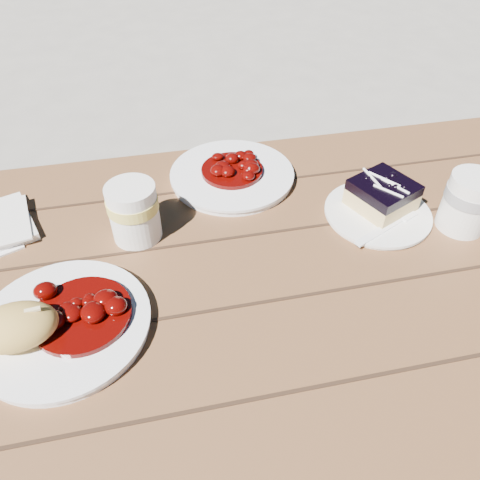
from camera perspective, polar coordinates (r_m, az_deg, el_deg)
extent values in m
plane|color=gray|center=(1.44, 0.11, -24.62)|extent=(60.00, 60.00, 0.00)
cube|color=brown|center=(0.82, 0.17, -4.74)|extent=(2.00, 0.80, 0.05)
cube|color=brown|center=(1.49, -5.06, 5.91)|extent=(1.80, 0.25, 0.04)
cube|color=brown|center=(1.88, 20.36, 2.93)|extent=(0.06, 0.06, 0.42)
cylinder|color=white|center=(0.76, -20.71, -9.78)|extent=(0.26, 0.26, 0.02)
ellipsoid|color=gold|center=(0.74, -25.74, -9.54)|extent=(0.13, 0.09, 0.06)
cylinder|color=white|center=(0.94, 16.39, 3.10)|extent=(0.20, 0.20, 0.01)
cube|color=#D6BA75|center=(0.95, 16.83, 4.78)|extent=(0.14, 0.14, 0.03)
cube|color=black|center=(0.93, 17.17, 6.12)|extent=(0.14, 0.14, 0.02)
cylinder|color=white|center=(0.95, 26.03, 4.12)|extent=(0.09, 0.09, 0.11)
cylinder|color=white|center=(1.00, -0.98, 7.86)|extent=(0.26, 0.26, 0.02)
cylinder|color=white|center=(0.85, -12.79, 3.30)|extent=(0.09, 0.09, 0.11)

